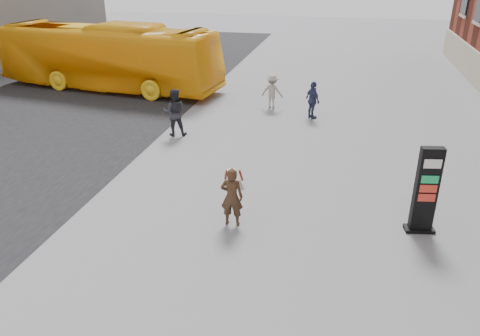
% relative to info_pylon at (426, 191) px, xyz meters
% --- Properties ---
extents(ground, '(100.00, 100.00, 0.00)m').
position_rel_info_pylon_xyz_m(ground, '(-4.46, -0.75, -1.19)').
color(ground, '#9E9EA3').
extents(info_pylon, '(0.82, 0.50, 2.39)m').
position_rel_info_pylon_xyz_m(info_pylon, '(0.00, 0.00, 0.00)').
color(info_pylon, black).
rests_on(info_pylon, ground).
extents(woman, '(0.64, 0.58, 1.68)m').
position_rel_info_pylon_xyz_m(woman, '(-4.96, -0.76, -0.33)').
color(woman, '#372215').
rests_on(woman, ground).
extents(bus, '(12.88, 4.60, 3.51)m').
position_rel_info_pylon_xyz_m(bus, '(-14.92, 11.92, 0.56)').
color(bus, yellow).
rests_on(bus, road).
extents(pedestrian_a, '(1.09, 0.94, 1.93)m').
position_rel_info_pylon_xyz_m(pedestrian_a, '(-8.88, 5.60, -0.23)').
color(pedestrian_a, '#28282D').
rests_on(pedestrian_a, ground).
extents(pedestrian_b, '(1.11, 0.72, 1.63)m').
position_rel_info_pylon_xyz_m(pedestrian_b, '(-5.62, 10.22, -0.38)').
color(pedestrian_b, gray).
rests_on(pedestrian_b, ground).
extents(pedestrian_c, '(0.92, 1.03, 1.68)m').
position_rel_info_pylon_xyz_m(pedestrian_c, '(-3.59, 9.04, -0.35)').
color(pedestrian_c, navy).
rests_on(pedestrian_c, ground).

